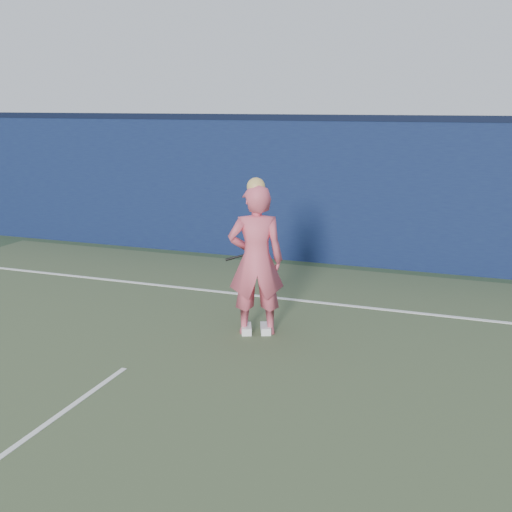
% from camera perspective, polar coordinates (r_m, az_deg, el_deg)
% --- Properties ---
extents(ground, '(80.00, 80.00, 0.00)m').
position_cam_1_polar(ground, '(6.43, -16.38, -12.99)').
color(ground, '#243B24').
rests_on(ground, ground).
extents(backstop_wall, '(24.00, 0.40, 2.50)m').
position_cam_1_polar(backstop_wall, '(11.73, 2.32, 5.86)').
color(backstop_wall, '#0D153C').
rests_on(backstop_wall, ground).
extents(wall_cap, '(24.00, 0.42, 0.10)m').
position_cam_1_polar(wall_cap, '(11.62, 2.38, 12.22)').
color(wall_cap, black).
rests_on(wall_cap, backstop_wall).
extents(player, '(0.80, 0.67, 1.95)m').
position_cam_1_polar(player, '(7.80, -0.00, -0.37)').
color(player, '#D75368').
rests_on(player, ground).
extents(racket, '(0.53, 0.20, 0.29)m').
position_cam_1_polar(racket, '(8.22, -0.19, 0.26)').
color(racket, black).
rests_on(racket, ground).
extents(court_lines, '(11.00, 12.04, 0.01)m').
position_cam_1_polar(court_lines, '(6.20, -18.23, -14.07)').
color(court_lines, white).
rests_on(court_lines, court_surface).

